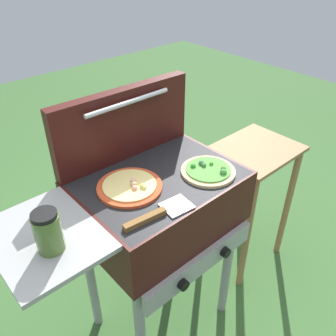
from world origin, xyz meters
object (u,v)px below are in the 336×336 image
Objects in this scene: prep_table at (250,183)px; sauce_jar at (48,232)px; pizza_cheese at (130,186)px; grill at (157,207)px; spatula at (159,214)px; pizza_veggie at (208,170)px.

sauce_jar is at bearing -176.55° from prep_table.
pizza_cheese is 0.37m from sauce_jar.
grill is 0.19m from pizza_cheese.
spatula is at bearing -16.76° from sauce_jar.
pizza_cheese reaches higher than grill.
prep_table is (0.81, 0.17, -0.36)m from spatula.
spatula reaches higher than grill.
spatula is 0.90m from prep_table.
pizza_cheese is at bearing 170.34° from grill.
sauce_jar reaches higher than pizza_veggie.
prep_table is (0.49, 0.11, -0.36)m from pizza_veggie.
sauce_jar reaches higher than spatula.
spatula is (-0.32, -0.06, -0.00)m from pizza_veggie.
pizza_veggie is at bearing -167.53° from prep_table.
spatula is at bearing -128.38° from grill.
spatula is (0.34, -0.10, -0.06)m from sauce_jar.
pizza_cheese is at bearing 178.92° from prep_table.
spatula reaches higher than prep_table.
grill is at bearing 7.82° from sauce_jar.
pizza_cheese is 0.87m from prep_table.
prep_table is (0.67, 0.00, -0.21)m from grill.
sauce_jar is 1.22m from prep_table.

